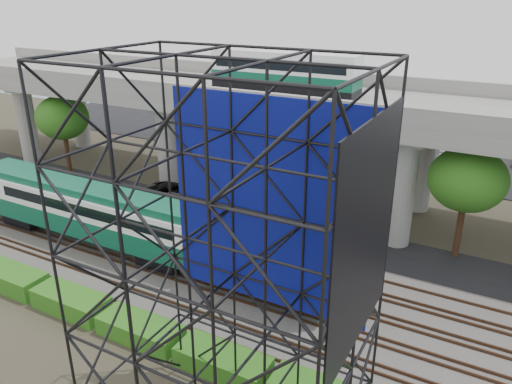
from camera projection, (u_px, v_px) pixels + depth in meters
The scene contains 13 objects.
ground at pixel (176, 292), 29.83m from camera, with size 140.00×140.00×0.00m, color #474233.
ballast_bed at pixel (195, 275), 31.42m from camera, with size 90.00×12.00×0.20m, color slate.
service_road at pixel (259, 224), 38.37m from camera, with size 90.00×5.00×0.08m, color black.
parking_lot at pixel (355, 147), 57.52m from camera, with size 90.00×18.00×0.08m, color black.
harbor_water at pixel (401, 110), 75.45m from camera, with size 140.00×40.00×0.03m, color slate.
rail_tracks at pixel (195, 273), 31.36m from camera, with size 90.00×9.52×0.16m.
commuter_train at pixel (110, 214), 33.39m from camera, with size 29.30×3.06×4.30m.
overpass at pixel (291, 106), 39.82m from camera, with size 80.00×12.00×12.40m.
scaffold_tower at pixel (226, 288), 16.70m from camera, with size 9.36×6.36×15.00m.
hedge_strip at pixel (141, 329), 25.67m from camera, with size 34.60×1.80×1.20m.
trees at pixel (242, 130), 42.98m from camera, with size 40.94×16.94×7.69m.
suv at pixel (174, 194), 42.06m from camera, with size 2.58×5.59×1.55m, color black.
parked_cars at pixel (358, 143), 56.78m from camera, with size 37.38×9.70×1.31m.
Camera 1 is at (16.34, -20.05, 16.72)m, focal length 35.00 mm.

